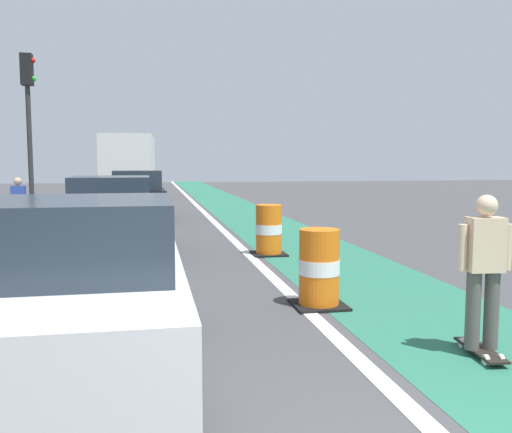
{
  "coord_description": "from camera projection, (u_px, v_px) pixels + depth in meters",
  "views": [
    {
      "loc": [
        -1.16,
        -2.67,
        2.03
      ],
      "look_at": [
        0.57,
        6.37,
        1.1
      ],
      "focal_mm": 38.68,
      "sensor_mm": 36.0,
      "label": 1
    }
  ],
  "objects": [
    {
      "name": "traffic_barrel_front",
      "position": [
        319.0,
        269.0,
        7.67
      ],
      "size": [
        0.73,
        0.73,
        1.09
      ],
      "color": "orange",
      "rests_on": "ground"
    },
    {
      "name": "pedestrian_crossing",
      "position": [
        19.0,
        207.0,
        14.07
      ],
      "size": [
        0.34,
        0.2,
        1.61
      ],
      "color": "#33333D",
      "rests_on": "ground"
    },
    {
      "name": "bike_lane_strip",
      "position": [
        283.0,
        235.0,
        15.21
      ],
      "size": [
        2.5,
        80.0,
        0.01
      ],
      "primitive_type": "cube",
      "color": "#286B51",
      "rests_on": "ground"
    },
    {
      "name": "parked_sedan_second",
      "position": [
        112.0,
        216.0,
        11.99
      ],
      "size": [
        1.95,
        4.11,
        1.7
      ],
      "color": "navy",
      "rests_on": "ground"
    },
    {
      "name": "delivery_truck_down_block",
      "position": [
        131.0,
        164.0,
        27.55
      ],
      "size": [
        2.59,
        7.68,
        3.23
      ],
      "color": "silver",
      "rests_on": "ground"
    },
    {
      "name": "parked_sedan_third",
      "position": [
        137.0,
        195.0,
        19.32
      ],
      "size": [
        2.0,
        4.14,
        1.7
      ],
      "color": "black",
      "rests_on": "ground"
    },
    {
      "name": "lane_divider_stripe",
      "position": [
        229.0,
        236.0,
        14.93
      ],
      "size": [
        0.2,
        80.0,
        0.01
      ],
      "primitive_type": "cube",
      "color": "silver",
      "rests_on": "ground"
    },
    {
      "name": "traffic_light_corner",
      "position": [
        29.0,
        110.0,
        15.99
      ],
      "size": [
        0.41,
        0.32,
        5.1
      ],
      "color": "#2D2D2D",
      "rests_on": "ground"
    },
    {
      "name": "skateboarder_on_lane",
      "position": [
        484.0,
        270.0,
        5.67
      ],
      "size": [
        0.57,
        0.82,
        1.69
      ],
      "color": "black",
      "rests_on": "ground"
    },
    {
      "name": "traffic_barrel_mid",
      "position": [
        269.0,
        231.0,
        11.89
      ],
      "size": [
        0.73,
        0.73,
        1.09
      ],
      "color": "orange",
      "rests_on": "ground"
    },
    {
      "name": "parked_sedan_nearest",
      "position": [
        82.0,
        292.0,
        5.05
      ],
      "size": [
        1.93,
        4.11,
        1.7
      ],
      "color": "silver",
      "rests_on": "ground"
    }
  ]
}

